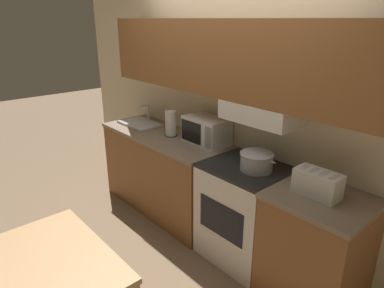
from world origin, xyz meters
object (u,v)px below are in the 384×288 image
(microwave, at_px, (206,130))
(toaster, at_px, (317,183))
(stove_range, at_px, (244,213))
(dining_table, at_px, (55,275))
(cooking_pot, at_px, (257,161))
(paper_towel_roll, at_px, (171,124))
(sink_basin, at_px, (140,123))

(microwave, height_order, toaster, microwave)
(stove_range, height_order, dining_table, stove_range)
(stove_range, height_order, microwave, microwave)
(dining_table, bearing_deg, cooking_pot, 82.09)
(stove_range, bearing_deg, paper_towel_roll, 178.91)
(sink_basin, relative_size, dining_table, 0.52)
(microwave, height_order, dining_table, microwave)
(cooking_pot, distance_m, paper_towel_roll, 1.17)
(cooking_pot, distance_m, toaster, 0.56)
(stove_range, distance_m, toaster, 0.86)
(cooking_pot, relative_size, dining_table, 0.36)
(cooking_pot, xyz_separation_m, dining_table, (-0.23, -1.63, -0.38))
(stove_range, distance_m, cooking_pot, 0.54)
(stove_range, bearing_deg, dining_table, -94.48)
(stove_range, xyz_separation_m, cooking_pot, (0.10, 0.00, 0.54))
(microwave, xyz_separation_m, toaster, (1.30, -0.16, -0.04))
(sink_basin, bearing_deg, paper_towel_roll, 2.55)
(paper_towel_roll, bearing_deg, toaster, -1.41)
(stove_range, bearing_deg, cooking_pot, 0.91)
(stove_range, relative_size, cooking_pot, 2.53)
(sink_basin, height_order, paper_towel_roll, paper_towel_roll)
(stove_range, relative_size, sink_basin, 1.79)
(toaster, relative_size, dining_table, 0.34)
(microwave, bearing_deg, toaster, -7.05)
(stove_range, xyz_separation_m, dining_table, (-0.13, -1.63, 0.16))
(toaster, bearing_deg, microwave, 172.95)
(paper_towel_roll, relative_size, dining_table, 0.27)
(microwave, distance_m, dining_table, 1.89)
(stove_range, bearing_deg, toaster, -1.93)
(stove_range, xyz_separation_m, toaster, (0.66, -0.02, 0.55))
(microwave, bearing_deg, dining_table, -73.69)
(toaster, bearing_deg, dining_table, -116.02)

